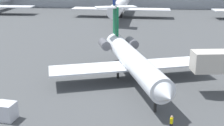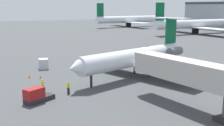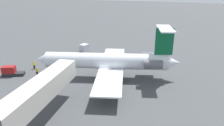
{
  "view_description": "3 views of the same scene",
  "coord_description": "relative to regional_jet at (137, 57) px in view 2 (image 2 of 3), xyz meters",
  "views": [
    {
      "loc": [
        -0.86,
        -38.39,
        15.41
      ],
      "look_at": [
        -3.88,
        -1.72,
        3.49
      ],
      "focal_mm": 46.08,
      "sensor_mm": 36.0,
      "label": 1
    },
    {
      "loc": [
        39.96,
        -24.54,
        11.8
      ],
      "look_at": [
        -3.31,
        -2.72,
        2.29
      ],
      "focal_mm": 46.86,
      "sensor_mm": 36.0,
      "label": 2
    },
    {
      "loc": [
        32.97,
        14.79,
        16.62
      ],
      "look_at": [
        0.31,
        2.04,
        3.66
      ],
      "focal_mm": 33.99,
      "sensor_mm": 36.0,
      "label": 3
    }
  ],
  "objects": [
    {
      "name": "regional_jet",
      "position": [
        0.0,
        0.0,
        0.0
      ],
      "size": [
        23.47,
        26.35,
        9.62
      ],
      "color": "silver",
      "rests_on": "ground_plane"
    },
    {
      "name": "traffic_cone_mid",
      "position": [
        -5.82,
        -15.04,
        -3.1
      ],
      "size": [
        0.36,
        0.36,
        0.55
      ],
      "color": "orange",
      "rests_on": "ground_plane"
    },
    {
      "name": "baggage_tug_lead",
      "position": [
        6.16,
        -18.3,
        -2.54
      ],
      "size": [
        3.07,
        4.2,
        1.9
      ],
      "color": "#262628",
      "rests_on": "ground_plane"
    },
    {
      "name": "jet_bridge",
      "position": [
        18.25,
        -2.67,
        0.92
      ],
      "size": [
        18.94,
        5.32,
        5.96
      ],
      "color": "#B7B2A8",
      "rests_on": "ground_plane"
    },
    {
      "name": "parked_airliner_west_mid",
      "position": [
        -54.23,
        62.31,
        0.74
      ],
      "size": [
        35.09,
        41.75,
        13.05
      ],
      "color": "silver",
      "rests_on": "ground_plane"
    },
    {
      "name": "ground_crew_loader",
      "position": [
        4.36,
        -13.58,
        -2.52
      ],
      "size": [
        0.38,
        0.46,
        1.69
      ],
      "color": "black",
      "rests_on": "ground_plane"
    },
    {
      "name": "ground_plane",
      "position": [
        1.39,
        -1.03,
        -3.42
      ],
      "size": [
        400.0,
        400.0,
        0.1
      ],
      "primitive_type": "cube",
      "color": "#424447"
    },
    {
      "name": "parked_airliner_west_end",
      "position": [
        -103.26,
        57.62,
        0.79
      ],
      "size": [
        34.06,
        40.34,
        13.14
      ],
      "color": "silver",
      "rests_on": "ground_plane"
    },
    {
      "name": "cargo_container_uld",
      "position": [
        -13.16,
        -12.7,
        -2.41
      ],
      "size": [
        2.31,
        2.03,
        1.92
      ],
      "color": "silver",
      "rests_on": "ground_plane"
    },
    {
      "name": "ground_crew_marshaller",
      "position": [
        1.75,
        -16.46,
        -2.52
      ],
      "size": [
        0.41,
        0.28,
        1.69
      ],
      "color": "black",
      "rests_on": "ground_plane"
    },
    {
      "name": "traffic_cone_near",
      "position": [
        -6.77,
        -16.65,
        -3.1
      ],
      "size": [
        0.36,
        0.36,
        0.55
      ],
      "color": "orange",
      "rests_on": "ground_plane"
    }
  ]
}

